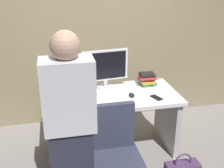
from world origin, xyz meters
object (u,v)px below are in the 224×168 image
at_px(person_at_desk, 71,130).
at_px(cup_by_monitor, 74,90).
at_px(monitor, 105,67).
at_px(mouse, 132,95).
at_px(keyboard, 105,98).
at_px(office_chair, 115,161).
at_px(cup_near_keyboard, 72,102).
at_px(cell_phone, 156,98).
at_px(book_stack, 147,79).
at_px(desk, 111,112).

relative_size(person_at_desk, cup_by_monitor, 20.33).
relative_size(monitor, mouse, 5.40).
bearing_deg(mouse, keyboard, 178.74).
xyz_separation_m(office_chair, cup_near_keyboard, (-0.33, 0.60, 0.35)).
xyz_separation_m(office_chair, person_at_desk, (-0.38, -0.05, 0.41)).
distance_m(person_at_desk, mouse, 1.03).
relative_size(cup_near_keyboard, cell_phone, 0.60).
height_order(mouse, cell_phone, mouse).
height_order(keyboard, book_stack, book_stack).
relative_size(mouse, book_stack, 0.46).
bearing_deg(mouse, monitor, 127.98).
distance_m(mouse, cell_phone, 0.27).
xyz_separation_m(office_chair, mouse, (0.34, 0.68, 0.32)).
bearing_deg(cup_by_monitor, cup_near_keyboard, -98.15).
bearing_deg(keyboard, office_chair, -92.54).
distance_m(cup_near_keyboard, cell_phone, 0.91).
xyz_separation_m(desk, monitor, (-0.02, 0.22, 0.48)).
bearing_deg(cup_near_keyboard, cup_by_monitor, 81.85).
height_order(desk, cell_phone, cell_phone).
bearing_deg(office_chair, monitor, 84.32).
relative_size(person_at_desk, cell_phone, 11.38).
height_order(cup_near_keyboard, cell_phone, cup_near_keyboard).
height_order(mouse, cup_near_keyboard, cup_near_keyboard).
height_order(keyboard, cell_phone, keyboard).
height_order(monitor, cup_near_keyboard, monitor).
bearing_deg(cup_by_monitor, cell_phone, -20.32).
xyz_separation_m(monitor, book_stack, (0.51, -0.02, -0.18)).
bearing_deg(cup_by_monitor, keyboard, -34.80).
bearing_deg(book_stack, office_chair, -122.13).
distance_m(desk, mouse, 0.33).
relative_size(mouse, cup_near_keyboard, 1.15).
relative_size(person_at_desk, keyboard, 3.81).
relative_size(desk, book_stack, 6.97).
height_order(person_at_desk, monitor, person_at_desk).
relative_size(monitor, book_stack, 2.50).
bearing_deg(person_at_desk, cup_by_monitor, 83.98).
xyz_separation_m(office_chair, monitor, (0.10, 0.99, 0.56)).
relative_size(monitor, cup_by_monitor, 6.70).
relative_size(office_chair, person_at_desk, 0.57).
relative_size(desk, cup_by_monitor, 18.69).
distance_m(monitor, cup_near_keyboard, 0.61).
bearing_deg(cup_by_monitor, person_at_desk, -96.02).
bearing_deg(office_chair, cell_phone, 44.99).
bearing_deg(person_at_desk, monitor, 65.18).
bearing_deg(cell_phone, monitor, 119.57).
bearing_deg(mouse, cup_near_keyboard, -172.56).
height_order(keyboard, mouse, mouse).
bearing_deg(monitor, person_at_desk, -114.82).
bearing_deg(mouse, person_at_desk, -134.30).
distance_m(monitor, book_stack, 0.54).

